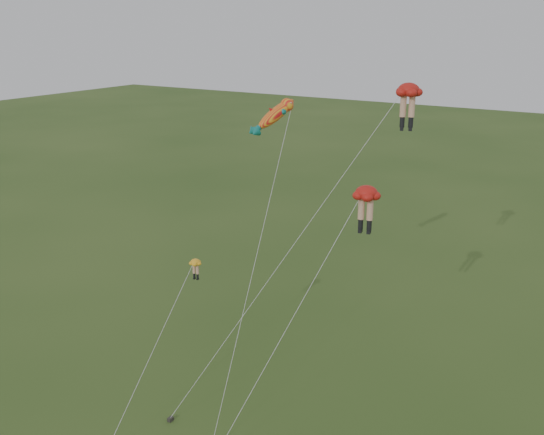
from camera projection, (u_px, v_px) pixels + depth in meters
The scene contains 5 objects.
ground at pixel (206, 435), 35.66m from camera, with size 300.00×300.00×0.00m, color #2C4719.
legs_kite_red_high at pixel (406, 97), 36.90m from camera, with size 10.34×14.14×19.66m.
legs_kite_red_mid at pixel (365, 199), 33.84m from camera, with size 5.68×9.97×14.51m.
legs_kite_yellow at pixel (190, 275), 39.38m from camera, with size 1.65×10.52×8.36m.
fish_kite at pixel (276, 116), 37.89m from camera, with size 3.20×11.93×18.85m.
Camera 1 is at (18.99, -23.46, 23.24)m, focal length 40.00 mm.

